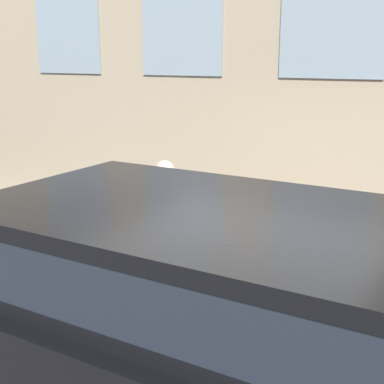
{
  "coord_description": "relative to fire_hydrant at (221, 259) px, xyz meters",
  "views": [
    {
      "loc": [
        -4.11,
        -1.95,
        2.63
      ],
      "look_at": [
        0.66,
        0.87,
        1.23
      ],
      "focal_mm": 50.0,
      "sensor_mm": 36.0,
      "label": 1
    }
  ],
  "objects": [
    {
      "name": "ground_plane",
      "position": [
        -0.59,
        -0.48,
        -0.56
      ],
      "size": [
        80.0,
        80.0,
        0.0
      ],
      "primitive_type": "plane",
      "color": "#514F4C"
    },
    {
      "name": "sidewalk",
      "position": [
        0.65,
        -0.48,
        -0.49
      ],
      "size": [
        2.48,
        60.0,
        0.14
      ],
      "color": "gray",
      "rests_on": "ground_plane"
    },
    {
      "name": "fire_hydrant",
      "position": [
        0.0,
        0.0,
        0.0
      ],
      "size": [
        0.28,
        0.41,
        0.83
      ],
      "color": "red",
      "rests_on": "sidewalk"
    },
    {
      "name": "person",
      "position": [
        0.13,
        0.78,
        0.41
      ],
      "size": [
        0.33,
        0.22,
        1.38
      ],
      "rotation": [
        0.0,
        0.0,
        2.95
      ],
      "color": "#998466",
      "rests_on": "sidewalk"
    },
    {
      "name": "parked_truck_black_near",
      "position": [
        -1.86,
        -0.84,
        0.42
      ],
      "size": [
        2.09,
        5.02,
        1.71
      ],
      "color": "black",
      "rests_on": "ground_plane"
    }
  ]
}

